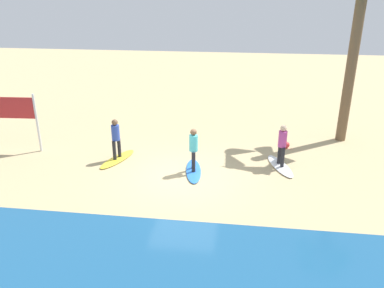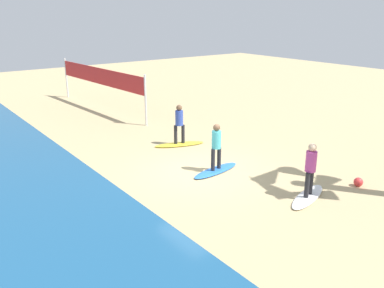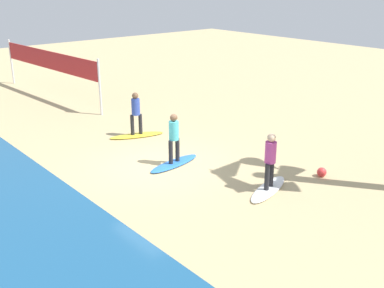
{
  "view_description": "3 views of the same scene",
  "coord_description": "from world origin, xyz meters",
  "px_view_note": "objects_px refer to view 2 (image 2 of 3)",
  "views": [
    {
      "loc": [
        -1.96,
        12.69,
        6.49
      ],
      "look_at": [
        -0.26,
        -0.21,
        1.23
      ],
      "focal_mm": 36.19,
      "sensor_mm": 36.0,
      "label": 1
    },
    {
      "loc": [
        -10.59,
        8.29,
        5.42
      ],
      "look_at": [
        0.04,
        0.37,
        1.09
      ],
      "focal_mm": 38.58,
      "sensor_mm": 36.0,
      "label": 2
    },
    {
      "loc": [
        -11.49,
        8.32,
        5.84
      ],
      "look_at": [
        -1.4,
        -0.25,
        1.07
      ],
      "focal_mm": 43.68,
      "sensor_mm": 36.0,
      "label": 3
    }
  ],
  "objects_px": {
    "surfboard_blue": "(216,170)",
    "beach_ball": "(358,182)",
    "surfboard_yellow": "(179,144)",
    "surfer_yellow": "(179,121)",
    "surfer_white": "(311,166)",
    "volleyball_net": "(100,78)",
    "surfer_blue": "(216,144)",
    "surfboard_white": "(308,197)"
  },
  "relations": [
    {
      "from": "surfboard_blue",
      "to": "beach_ball",
      "type": "bearing_deg",
      "value": 119.06
    },
    {
      "from": "surfboard_yellow",
      "to": "surfer_yellow",
      "type": "xyz_separation_m",
      "value": [
        0.0,
        0.0,
        0.99
      ]
    },
    {
      "from": "beach_ball",
      "to": "surfboard_blue",
      "type": "bearing_deg",
      "value": 37.72
    },
    {
      "from": "surfer_yellow",
      "to": "beach_ball",
      "type": "relative_size",
      "value": 5.58
    },
    {
      "from": "surfer_white",
      "to": "volleyball_net",
      "type": "bearing_deg",
      "value": -0.12
    },
    {
      "from": "surfer_white",
      "to": "surfer_blue",
      "type": "xyz_separation_m",
      "value": [
        3.3,
        0.86,
        0.0
      ]
    },
    {
      "from": "surfboard_blue",
      "to": "surfer_blue",
      "type": "bearing_deg",
      "value": -8.66
    },
    {
      "from": "surfboard_blue",
      "to": "surfer_blue",
      "type": "distance_m",
      "value": 0.99
    },
    {
      "from": "surfboard_white",
      "to": "surfer_blue",
      "type": "distance_m",
      "value": 3.55
    },
    {
      "from": "surfboard_white",
      "to": "beach_ball",
      "type": "distance_m",
      "value": 2.05
    },
    {
      "from": "surfer_white",
      "to": "surfboard_yellow",
      "type": "height_order",
      "value": "surfer_white"
    },
    {
      "from": "surfboard_white",
      "to": "volleyball_net",
      "type": "xyz_separation_m",
      "value": [
        14.52,
        -0.03,
        1.74
      ]
    },
    {
      "from": "surfboard_yellow",
      "to": "surfer_yellow",
      "type": "height_order",
      "value": "surfer_yellow"
    },
    {
      "from": "surfboard_blue",
      "to": "surfer_yellow",
      "type": "bearing_deg",
      "value": -110.69
    },
    {
      "from": "surfboard_white",
      "to": "surfer_white",
      "type": "height_order",
      "value": "surfer_white"
    },
    {
      "from": "surfer_yellow",
      "to": "surfboard_blue",
      "type": "bearing_deg",
      "value": 167.97
    },
    {
      "from": "surfboard_yellow",
      "to": "beach_ball",
      "type": "bearing_deg",
      "value": 127.08
    },
    {
      "from": "surfboard_blue",
      "to": "surfboard_yellow",
      "type": "height_order",
      "value": "same"
    },
    {
      "from": "volleyball_net",
      "to": "surfboard_blue",
      "type": "bearing_deg",
      "value": 175.45
    },
    {
      "from": "surfboard_yellow",
      "to": "volleyball_net",
      "type": "bearing_deg",
      "value": -71.99
    },
    {
      "from": "surfboard_white",
      "to": "volleyball_net",
      "type": "relative_size",
      "value": 0.23
    },
    {
      "from": "surfer_white",
      "to": "surfer_blue",
      "type": "height_order",
      "value": "same"
    },
    {
      "from": "surfer_white",
      "to": "surfboard_blue",
      "type": "bearing_deg",
      "value": 14.62
    },
    {
      "from": "surfboard_blue",
      "to": "beach_ball",
      "type": "distance_m",
      "value": 4.69
    },
    {
      "from": "surfer_yellow",
      "to": "beach_ball",
      "type": "distance_m",
      "value": 7.3
    },
    {
      "from": "surfboard_white",
      "to": "surfer_yellow",
      "type": "bearing_deg",
      "value": -106.9
    },
    {
      "from": "surfboard_white",
      "to": "surfer_blue",
      "type": "bearing_deg",
      "value": -93.86
    },
    {
      "from": "surfer_white",
      "to": "surfer_blue",
      "type": "distance_m",
      "value": 3.41
    },
    {
      "from": "surfboard_white",
      "to": "surfboard_blue",
      "type": "xyz_separation_m",
      "value": [
        3.3,
        0.86,
        0.0
      ]
    },
    {
      "from": "surfer_white",
      "to": "surfboard_blue",
      "type": "height_order",
      "value": "surfer_white"
    },
    {
      "from": "surfer_white",
      "to": "surfboard_yellow",
      "type": "distance_m",
      "value": 6.57
    },
    {
      "from": "surfboard_yellow",
      "to": "beach_ball",
      "type": "distance_m",
      "value": 7.24
    },
    {
      "from": "surfer_blue",
      "to": "surfer_yellow",
      "type": "bearing_deg",
      "value": -12.03
    },
    {
      "from": "surfer_blue",
      "to": "volleyball_net",
      "type": "distance_m",
      "value": 11.28
    },
    {
      "from": "surfer_yellow",
      "to": "beach_ball",
      "type": "bearing_deg",
      "value": -162.43
    },
    {
      "from": "surfer_blue",
      "to": "surfer_yellow",
      "type": "distance_m",
      "value": 3.27
    },
    {
      "from": "surfer_white",
      "to": "surfboard_yellow",
      "type": "relative_size",
      "value": 0.78
    },
    {
      "from": "surfer_white",
      "to": "volleyball_net",
      "type": "distance_m",
      "value": 14.54
    },
    {
      "from": "surfboard_white",
      "to": "beach_ball",
      "type": "xyz_separation_m",
      "value": [
        -0.41,
        -2.01,
        0.1
      ]
    },
    {
      "from": "beach_ball",
      "to": "volleyball_net",
      "type": "bearing_deg",
      "value": 7.54
    },
    {
      "from": "surfboard_white",
      "to": "surfboard_yellow",
      "type": "xyz_separation_m",
      "value": [
        6.5,
        0.18,
        0.0
      ]
    },
    {
      "from": "surfer_blue",
      "to": "beach_ball",
      "type": "relative_size",
      "value": 5.58
    }
  ]
}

